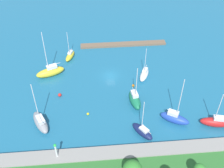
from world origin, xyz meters
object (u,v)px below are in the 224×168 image
sailboat_red_by_breakwater (216,122)px  mooring_buoy_yellow (88,114)px  sailboat_yellow_west_end (50,72)px  sailboat_blue_outer_mooring (174,118)px  mooring_buoy_orange (133,85)px  sailboat_white_inner_mooring (144,74)px  harbor_beacon (56,150)px  sailboat_gray_center_basin (41,122)px  sailboat_yellow_mid_basin (70,56)px  mooring_buoy_red (60,95)px  pier_dock (123,44)px  sailboat_navy_along_channel (142,131)px  sailboat_green_lone_south (135,99)px

sailboat_red_by_breakwater → mooring_buoy_yellow: 29.11m
sailboat_yellow_west_end → sailboat_blue_outer_mooring: 35.39m
mooring_buoy_yellow → mooring_buoy_orange: mooring_buoy_orange is taller
sailboat_white_inner_mooring → mooring_buoy_yellow: sailboat_white_inner_mooring is taller
harbor_beacon → sailboat_gray_center_basin: bearing=-65.9°
sailboat_blue_outer_mooring → sailboat_yellow_mid_basin: bearing=162.4°
mooring_buoy_red → sailboat_gray_center_basin: bearing=69.0°
sailboat_yellow_mid_basin → mooring_buoy_red: sailboat_yellow_mid_basin is taller
sailboat_gray_center_basin → mooring_buoy_red: (-3.64, -9.48, -0.80)m
sailboat_yellow_west_end → pier_dock: bearing=-168.6°
sailboat_red_by_breakwater → mooring_buoy_orange: (16.36, -14.97, -0.83)m
sailboat_gray_center_basin → sailboat_navy_along_channel: (-22.34, 4.39, -0.30)m
sailboat_green_lone_south → sailboat_gray_center_basin: 22.77m
sailboat_green_lone_south → mooring_buoy_orange: size_ratio=15.44×
sailboat_white_inner_mooring → sailboat_yellow_mid_basin: bearing=-93.5°
sailboat_gray_center_basin → mooring_buoy_orange: size_ratio=16.81×
pier_dock → sailboat_gray_center_basin: (22.50, 31.79, 0.91)m
sailboat_yellow_west_end → sailboat_navy_along_channel: bearing=113.1°
sailboat_yellow_west_end → sailboat_gray_center_basin: sailboat_yellow_west_end is taller
pier_dock → sailboat_yellow_west_end: 25.68m
sailboat_red_by_breakwater → sailboat_navy_along_channel: size_ratio=1.00×
harbor_beacon → sailboat_yellow_mid_basin: bearing=-92.5°
sailboat_yellow_mid_basin → mooring_buoy_red: (2.21, 16.55, -0.47)m
sailboat_gray_center_basin → sailboat_yellow_west_end: bearing=-27.9°
sailboat_green_lone_south → sailboat_blue_outer_mooring: bearing=42.2°
harbor_beacon → sailboat_red_by_breakwater: bearing=-169.9°
pier_dock → sailboat_navy_along_channel: 36.18m
sailboat_green_lone_south → sailboat_red_by_breakwater: sailboat_green_lone_south is taller
pier_dock → sailboat_blue_outer_mooring: size_ratio=2.14×
harbor_beacon → sailboat_white_inner_mooring: (-21.96, -24.85, -2.70)m
mooring_buoy_red → sailboat_yellow_mid_basin: bearing=-97.6°
sailboat_white_inner_mooring → sailboat_red_by_breakwater: (-12.81, 18.64, 0.21)m
harbor_beacon → mooring_buoy_yellow: 14.01m
mooring_buoy_orange → sailboat_yellow_west_end: bearing=-16.8°
sailboat_yellow_west_end → sailboat_yellow_mid_basin: 9.39m
pier_dock → sailboat_green_lone_south: sailboat_green_lone_south is taller
pier_dock → sailboat_yellow_mid_basin: (16.65, 5.75, 0.59)m
sailboat_white_inner_mooring → sailboat_gray_center_basin: size_ratio=0.79×
mooring_buoy_red → mooring_buoy_orange: mooring_buoy_red is taller
sailboat_yellow_mid_basin → mooring_buoy_yellow: sailboat_yellow_mid_basin is taller
sailboat_white_inner_mooring → pier_dock: bearing=-142.8°
sailboat_gray_center_basin → sailboat_green_lone_south: bearing=-101.9°
sailboat_green_lone_south → sailboat_navy_along_channel: size_ratio=1.15×
sailboat_gray_center_basin → mooring_buoy_orange: bearing=-88.6°
pier_dock → sailboat_white_inner_mooring: sailboat_white_inner_mooring is taller
sailboat_yellow_west_end → sailboat_green_lone_south: size_ratio=1.25×
sailboat_gray_center_basin → sailboat_navy_along_channel: bearing=-126.6°
sailboat_navy_along_channel → mooring_buoy_orange: 15.94m
harbor_beacon → sailboat_white_inner_mooring: bearing=-131.5°
harbor_beacon → sailboat_blue_outer_mooring: 27.28m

